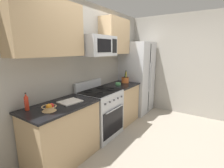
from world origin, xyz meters
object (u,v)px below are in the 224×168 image
object	(u,v)px
range_oven	(100,113)
fruit_basket	(49,108)
cutting_board	(70,102)
utensil_crock	(125,80)
bottle_hot_sauce	(26,102)
microwave	(98,46)
refrigerator	(137,78)
prep_bowl	(118,84)

from	to	relation	value
range_oven	fruit_basket	bearing A→B (deg)	-176.75
fruit_basket	cutting_board	distance (m)	0.41
utensil_crock	fruit_basket	distance (m)	2.18
cutting_board	bottle_hot_sauce	world-z (taller)	bottle_hot_sauce
utensil_crock	bottle_hot_sauce	world-z (taller)	utensil_crock
bottle_hot_sauce	range_oven	bearing A→B (deg)	-8.48
bottle_hot_sauce	microwave	bearing A→B (deg)	-7.31
refrigerator	microwave	xyz separation A→B (m)	(-1.65, 0.04, 0.82)
utensil_crock	refrigerator	bearing A→B (deg)	-1.62
range_oven	fruit_basket	distance (m)	1.27
range_oven	cutting_board	world-z (taller)	range_oven
microwave	fruit_basket	bearing A→B (deg)	-175.41
refrigerator	utensil_crock	xyz separation A→B (m)	(-0.64, 0.02, 0.04)
range_oven	utensil_crock	xyz separation A→B (m)	(1.01, 0.00, 0.51)
refrigerator	prep_bowl	size ratio (longest dim) A/B	15.08
refrigerator	utensil_crock	distance (m)	0.64
microwave	prep_bowl	bearing A→B (deg)	-0.76
range_oven	prep_bowl	size ratio (longest dim) A/B	8.68
microwave	prep_bowl	xyz separation A→B (m)	(0.71, -0.01, -0.83)
range_oven	utensil_crock	bearing A→B (deg)	0.05
prep_bowl	range_oven	bearing A→B (deg)	-178.52
refrigerator	range_oven	bearing A→B (deg)	179.40
bottle_hot_sauce	prep_bowl	size ratio (longest dim) A/B	1.92
microwave	fruit_basket	distance (m)	1.43
refrigerator	prep_bowl	distance (m)	0.94
utensil_crock	cutting_board	size ratio (longest dim) A/B	0.96
microwave	utensil_crock	world-z (taller)	microwave
range_oven	bottle_hot_sauce	bearing A→B (deg)	171.52
bottle_hot_sauce	refrigerator	bearing A→B (deg)	-4.14
utensil_crock	cutting_board	bearing A→B (deg)	-179.35
range_oven	microwave	size ratio (longest dim) A/B	1.52
utensil_crock	prep_bowl	size ratio (longest dim) A/B	2.40
range_oven	bottle_hot_sauce	distance (m)	1.45
prep_bowl	fruit_basket	bearing A→B (deg)	-177.42
refrigerator	microwave	size ratio (longest dim) A/B	2.64
microwave	prep_bowl	world-z (taller)	microwave
refrigerator	bottle_hot_sauce	bearing A→B (deg)	175.86
range_oven	prep_bowl	world-z (taller)	range_oven
refrigerator	prep_bowl	xyz separation A→B (m)	(-0.94, 0.04, -0.01)
microwave	cutting_board	xyz separation A→B (m)	(-0.77, -0.05, -0.85)
fruit_basket	range_oven	bearing A→B (deg)	3.25
prep_bowl	utensil_crock	bearing A→B (deg)	-3.32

